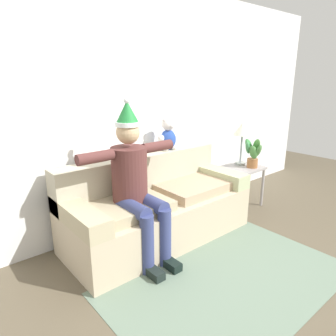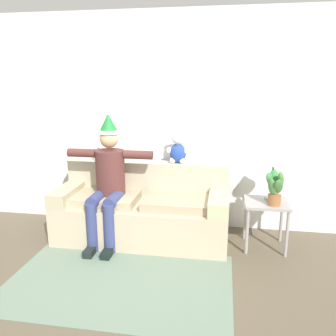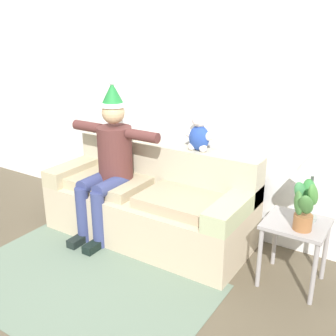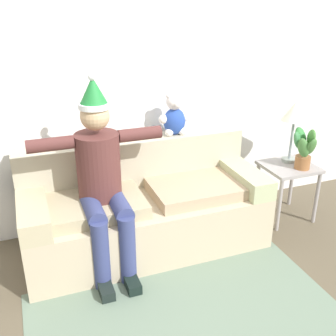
% 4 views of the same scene
% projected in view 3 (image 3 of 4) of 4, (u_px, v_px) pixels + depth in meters
% --- Properties ---
extents(ground_plane, '(10.00, 10.00, 0.00)m').
position_uv_depth(ground_plane, '(79.00, 286.00, 3.23)').
color(ground_plane, brown).
extents(back_wall, '(7.00, 0.10, 2.70)m').
position_uv_depth(back_wall, '(178.00, 94.00, 4.01)').
color(back_wall, white).
rests_on(back_wall, ground_plane).
extents(couch, '(2.02, 0.86, 0.89)m').
position_uv_depth(couch, '(151.00, 202.00, 3.94)').
color(couch, '#C0AE91').
rests_on(couch, ground_plane).
extents(person_seated, '(1.02, 0.77, 1.54)m').
position_uv_depth(person_seated, '(109.00, 159.00, 3.85)').
color(person_seated, '#552C2A').
rests_on(person_seated, ground_plane).
extents(teddy_bear, '(0.29, 0.17, 0.38)m').
position_uv_depth(teddy_bear, '(199.00, 133.00, 3.71)').
color(teddy_bear, '#26459F').
rests_on(teddy_bear, couch).
extents(side_table, '(0.48, 0.45, 0.55)m').
position_uv_depth(side_table, '(295.00, 233.00, 3.13)').
color(side_table, '#9C9697').
rests_on(side_table, ground_plane).
extents(table_lamp, '(0.24, 0.24, 0.59)m').
position_uv_depth(table_lamp, '(314.00, 163.00, 2.98)').
color(table_lamp, gray).
rests_on(table_lamp, side_table).
extents(potted_plant, '(0.23, 0.27, 0.40)m').
position_uv_depth(potted_plant, '(305.00, 205.00, 2.93)').
color(potted_plant, '#996036').
rests_on(potted_plant, side_table).
extents(area_rug, '(2.13, 1.34, 0.01)m').
position_uv_depth(area_rug, '(80.00, 285.00, 3.24)').
color(area_rug, slate).
rests_on(area_rug, ground_plane).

